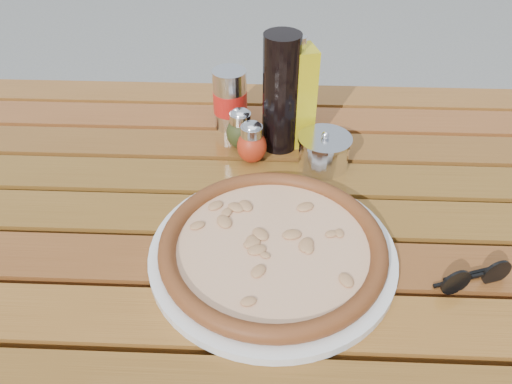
{
  "coord_description": "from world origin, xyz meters",
  "views": [
    {
      "loc": [
        0.03,
        -0.6,
        1.29
      ],
      "look_at": [
        0.0,
        0.02,
        0.78
      ],
      "focal_mm": 35.0,
      "sensor_mm": 36.0,
      "label": 1
    }
  ],
  "objects_px": {
    "plate": "(273,253)",
    "parmesan_tin": "(324,151)",
    "sunglasses": "(475,277)",
    "pizza": "(273,245)",
    "soda_can": "(230,100)",
    "olive_oil_cruet": "(298,97)",
    "oregano_shaker": "(241,129)",
    "dark_bottle": "(281,94)",
    "table": "(256,247)",
    "pepper_shaker": "(252,143)"
  },
  "relations": [
    {
      "from": "plate",
      "to": "sunglasses",
      "type": "bearing_deg",
      "value": -8.66
    },
    {
      "from": "pizza",
      "to": "pepper_shaker",
      "type": "bearing_deg",
      "value": 99.84
    },
    {
      "from": "sunglasses",
      "to": "pizza",
      "type": "bearing_deg",
      "value": 152.93
    },
    {
      "from": "parmesan_tin",
      "to": "table",
      "type": "bearing_deg",
      "value": -129.82
    },
    {
      "from": "soda_can",
      "to": "olive_oil_cruet",
      "type": "relative_size",
      "value": 0.57
    },
    {
      "from": "table",
      "to": "oregano_shaker",
      "type": "xyz_separation_m",
      "value": [
        -0.04,
        0.19,
        0.11
      ]
    },
    {
      "from": "oregano_shaker",
      "to": "parmesan_tin",
      "type": "xyz_separation_m",
      "value": [
        0.15,
        -0.05,
        -0.01
      ]
    },
    {
      "from": "plate",
      "to": "dark_bottle",
      "type": "bearing_deg",
      "value": 88.4
    },
    {
      "from": "pizza",
      "to": "sunglasses",
      "type": "distance_m",
      "value": 0.28
    },
    {
      "from": "table",
      "to": "pepper_shaker",
      "type": "bearing_deg",
      "value": 94.96
    },
    {
      "from": "table",
      "to": "soda_can",
      "type": "bearing_deg",
      "value": 102.84
    },
    {
      "from": "parmesan_tin",
      "to": "plate",
      "type": "bearing_deg",
      "value": -110.76
    },
    {
      "from": "dark_bottle",
      "to": "sunglasses",
      "type": "distance_m",
      "value": 0.44
    },
    {
      "from": "pizza",
      "to": "parmesan_tin",
      "type": "height_order",
      "value": "parmesan_tin"
    },
    {
      "from": "soda_can",
      "to": "sunglasses",
      "type": "height_order",
      "value": "soda_can"
    },
    {
      "from": "olive_oil_cruet",
      "to": "parmesan_tin",
      "type": "xyz_separation_m",
      "value": [
        0.05,
        -0.08,
        -0.07
      ]
    },
    {
      "from": "plate",
      "to": "parmesan_tin",
      "type": "xyz_separation_m",
      "value": [
        0.09,
        0.23,
        0.02
      ]
    },
    {
      "from": "oregano_shaker",
      "to": "soda_can",
      "type": "height_order",
      "value": "soda_can"
    },
    {
      "from": "soda_can",
      "to": "sunglasses",
      "type": "distance_m",
      "value": 0.55
    },
    {
      "from": "table",
      "to": "soda_can",
      "type": "distance_m",
      "value": 0.31
    },
    {
      "from": "dark_bottle",
      "to": "pepper_shaker",
      "type": "bearing_deg",
      "value": -134.42
    },
    {
      "from": "pepper_shaker",
      "to": "soda_can",
      "type": "relative_size",
      "value": 0.68
    },
    {
      "from": "pizza",
      "to": "oregano_shaker",
      "type": "height_order",
      "value": "oregano_shaker"
    },
    {
      "from": "olive_oil_cruet",
      "to": "sunglasses",
      "type": "height_order",
      "value": "olive_oil_cruet"
    },
    {
      "from": "plate",
      "to": "dark_bottle",
      "type": "xyz_separation_m",
      "value": [
        0.01,
        0.29,
        0.1
      ]
    },
    {
      "from": "pizza",
      "to": "oregano_shaker",
      "type": "bearing_deg",
      "value": 102.84
    },
    {
      "from": "pepper_shaker",
      "to": "dark_bottle",
      "type": "distance_m",
      "value": 0.1
    },
    {
      "from": "pepper_shaker",
      "to": "sunglasses",
      "type": "bearing_deg",
      "value": -41.59
    },
    {
      "from": "table",
      "to": "dark_bottle",
      "type": "bearing_deg",
      "value": 79.56
    },
    {
      "from": "parmesan_tin",
      "to": "sunglasses",
      "type": "distance_m",
      "value": 0.33
    },
    {
      "from": "table",
      "to": "sunglasses",
      "type": "bearing_deg",
      "value": -23.59
    },
    {
      "from": "parmesan_tin",
      "to": "soda_can",
      "type": "bearing_deg",
      "value": 144.07
    },
    {
      "from": "pepper_shaker",
      "to": "dark_bottle",
      "type": "xyz_separation_m",
      "value": [
        0.05,
        0.05,
        0.07
      ]
    },
    {
      "from": "plate",
      "to": "pepper_shaker",
      "type": "xyz_separation_m",
      "value": [
        -0.04,
        0.24,
        0.03
      ]
    },
    {
      "from": "parmesan_tin",
      "to": "oregano_shaker",
      "type": "bearing_deg",
      "value": 160.51
    },
    {
      "from": "table",
      "to": "olive_oil_cruet",
      "type": "relative_size",
      "value": 6.67
    },
    {
      "from": "pepper_shaker",
      "to": "oregano_shaker",
      "type": "height_order",
      "value": "same"
    },
    {
      "from": "plate",
      "to": "oregano_shaker",
      "type": "relative_size",
      "value": 4.39
    },
    {
      "from": "dark_bottle",
      "to": "olive_oil_cruet",
      "type": "xyz_separation_m",
      "value": [
        0.03,
        0.01,
        -0.01
      ]
    },
    {
      "from": "plate",
      "to": "parmesan_tin",
      "type": "bearing_deg",
      "value": 69.24
    },
    {
      "from": "pizza",
      "to": "soda_can",
      "type": "height_order",
      "value": "soda_can"
    },
    {
      "from": "soda_can",
      "to": "olive_oil_cruet",
      "type": "bearing_deg",
      "value": -22.56
    },
    {
      "from": "sunglasses",
      "to": "dark_bottle",
      "type": "bearing_deg",
      "value": 110.45
    },
    {
      "from": "plate",
      "to": "olive_oil_cruet",
      "type": "distance_m",
      "value": 0.32
    },
    {
      "from": "pizza",
      "to": "soda_can",
      "type": "distance_m",
      "value": 0.37
    },
    {
      "from": "parmesan_tin",
      "to": "sunglasses",
      "type": "relative_size",
      "value": 1.13
    },
    {
      "from": "pizza",
      "to": "sunglasses",
      "type": "relative_size",
      "value": 3.87
    },
    {
      "from": "plate",
      "to": "dark_bottle",
      "type": "relative_size",
      "value": 1.64
    },
    {
      "from": "parmesan_tin",
      "to": "sunglasses",
      "type": "xyz_separation_m",
      "value": [
        0.19,
        -0.27,
        -0.01
      ]
    },
    {
      "from": "soda_can",
      "to": "plate",
      "type": "bearing_deg",
      "value": -75.96
    }
  ]
}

